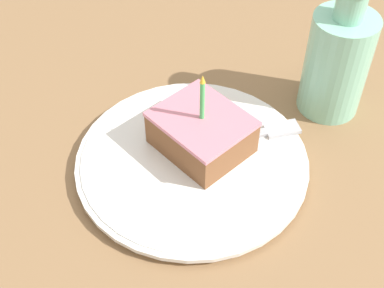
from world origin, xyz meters
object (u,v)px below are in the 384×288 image
Objects in this scene: fork at (246,136)px; bottle at (337,60)px; cake_slice at (202,132)px; plate at (192,161)px.

bottle is (0.02, 0.14, 0.06)m from fork.
plate is at bearing -73.68° from cake_slice.
cake_slice is 0.20m from bottle.
bottle is at bearing 74.98° from cake_slice.
cake_slice is (-0.01, 0.02, 0.03)m from plate.
fork is 0.16m from bottle.
cake_slice is 0.73× the size of fork.
fork is at bearing -99.61° from bottle.
bottle reaches higher than plate.
plate is at bearing -101.88° from bottle.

